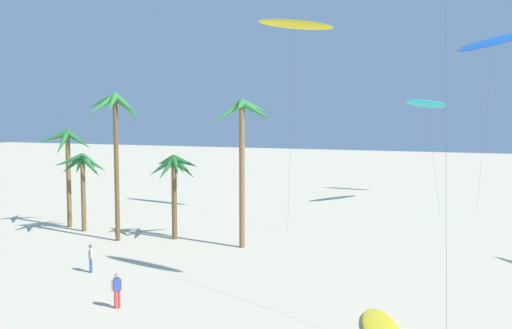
{
  "coord_description": "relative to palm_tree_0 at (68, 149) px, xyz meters",
  "views": [
    {
      "loc": [
        13.21,
        -5.81,
        9.24
      ],
      "look_at": [
        2.65,
        18.83,
        7.01
      ],
      "focal_mm": 40.62,
      "sensor_mm": 36.0,
      "label": 1
    }
  ],
  "objects": [
    {
      "name": "person_foreground_walker",
      "position": [
        16.28,
        -15.39,
        -5.56
      ],
      "size": [
        0.39,
        0.38,
        1.72
      ],
      "color": "red",
      "rests_on": "ground"
    },
    {
      "name": "palm_tree_4",
      "position": [
        16.46,
        -1.18,
        1.91
      ],
      "size": [
        4.55,
        4.99,
        10.46
      ],
      "color": "olive",
      "rests_on": "ground"
    },
    {
      "name": "palm_tree_3",
      "position": [
        10.58,
        -0.64,
        -1.36
      ],
      "size": [
        4.44,
        3.93,
        6.39
      ],
      "color": "brown",
      "rests_on": "ground"
    },
    {
      "name": "grounded_kite_0",
      "position": [
        28.61,
        -13.46,
        -6.36
      ],
      "size": [
        3.22,
        5.44,
        0.29
      ],
      "color": "yellow",
      "rests_on": "ground"
    },
    {
      "name": "palm_tree_1",
      "position": [
        6.95,
        -2.9,
        2.55
      ],
      "size": [
        4.89,
        4.14,
        10.99
      ],
      "color": "brown",
      "rests_on": "ground"
    },
    {
      "name": "palm_tree_2",
      "position": [
        2.29,
        -0.95,
        -1.39
      ],
      "size": [
        3.82,
        4.23,
        6.32
      ],
      "color": "brown",
      "rests_on": "ground"
    },
    {
      "name": "flying_kite_1",
      "position": [
        25.88,
        23.32,
        3.99
      ],
      "size": [
        4.66,
        8.24,
        11.15
      ],
      "color": "#19B2B7",
      "rests_on": "ground"
    },
    {
      "name": "person_near_right",
      "position": [
        10.87,
        -10.68,
        -5.58
      ],
      "size": [
        0.32,
        0.46,
        1.69
      ],
      "color": "#284CA3",
      "rests_on": "ground"
    },
    {
      "name": "flying_kite_0",
      "position": [
        31.8,
        31.31,
        10.87
      ],
      "size": [
        7.93,
        9.35,
        18.77
      ],
      "color": "blue",
      "rests_on": "ground"
    },
    {
      "name": "flying_kite_3",
      "position": [
        15.51,
        12.19,
        10.97
      ],
      "size": [
        7.93,
        7.48,
        18.54
      ],
      "color": "yellow",
      "rests_on": "ground"
    },
    {
      "name": "palm_tree_0",
      "position": [
        0.0,
        0.0,
        0.0
      ],
      "size": [
        4.43,
        4.07,
        8.14
      ],
      "color": "brown",
      "rests_on": "ground"
    }
  ]
}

